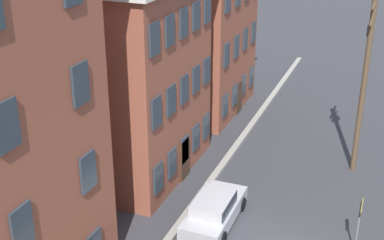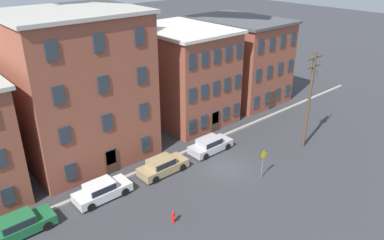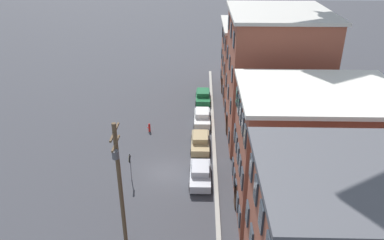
{
  "view_description": "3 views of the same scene",
  "coord_description": "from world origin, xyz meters",
  "px_view_note": "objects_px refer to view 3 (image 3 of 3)",
  "views": [
    {
      "loc": [
        -18.21,
        -3.41,
        13.83
      ],
      "look_at": [
        -1.77,
        3.08,
        6.23
      ],
      "focal_mm": 50.0,
      "sensor_mm": 36.0,
      "label": 1
    },
    {
      "loc": [
        -20.88,
        -19.33,
        17.59
      ],
      "look_at": [
        -0.22,
        4.29,
        3.28
      ],
      "focal_mm": 35.0,
      "sensor_mm": 36.0,
      "label": 2
    },
    {
      "loc": [
        28.53,
        3.11,
        19.76
      ],
      "look_at": [
        -1.25,
        2.33,
        4.84
      ],
      "focal_mm": 35.0,
      "sensor_mm": 36.0,
      "label": 3
    }
  ],
  "objects_px": {
    "caution_sign": "(130,163)",
    "car_white": "(202,116)",
    "car_green": "(203,96)",
    "fire_hydrant": "(149,127)",
    "car_silver": "(200,173)",
    "car_tan": "(200,141)",
    "utility_pole": "(119,180)"
  },
  "relations": [
    {
      "from": "caution_sign",
      "to": "car_white",
      "type": "bearing_deg",
      "value": 151.43
    },
    {
      "from": "car_green",
      "to": "car_white",
      "type": "distance_m",
      "value": 6.14
    },
    {
      "from": "fire_hydrant",
      "to": "car_green",
      "type": "bearing_deg",
      "value": 145.14
    },
    {
      "from": "car_silver",
      "to": "car_green",
      "type": "bearing_deg",
      "value": 179.23
    },
    {
      "from": "car_green",
      "to": "car_tan",
      "type": "distance_m",
      "value": 11.85
    },
    {
      "from": "car_green",
      "to": "car_silver",
      "type": "bearing_deg",
      "value": -0.77
    },
    {
      "from": "car_tan",
      "to": "utility_pole",
      "type": "relative_size",
      "value": 0.46
    },
    {
      "from": "car_silver",
      "to": "utility_pole",
      "type": "xyz_separation_m",
      "value": [
        7.62,
        -5.27,
        4.58
      ]
    },
    {
      "from": "car_silver",
      "to": "caution_sign",
      "type": "bearing_deg",
      "value": -88.54
    },
    {
      "from": "car_green",
      "to": "utility_pole",
      "type": "xyz_separation_m",
      "value": [
        25.16,
        -5.51,
        4.58
      ]
    },
    {
      "from": "caution_sign",
      "to": "fire_hydrant",
      "type": "relative_size",
      "value": 2.84
    },
    {
      "from": "car_green",
      "to": "utility_pole",
      "type": "distance_m",
      "value": 26.16
    },
    {
      "from": "car_green",
      "to": "car_tan",
      "type": "relative_size",
      "value": 1.0
    },
    {
      "from": "car_white",
      "to": "utility_pole",
      "type": "height_order",
      "value": "utility_pole"
    },
    {
      "from": "car_green",
      "to": "fire_hydrant",
      "type": "relative_size",
      "value": 4.58
    },
    {
      "from": "car_white",
      "to": "car_tan",
      "type": "height_order",
      "value": "same"
    },
    {
      "from": "caution_sign",
      "to": "car_tan",
      "type": "bearing_deg",
      "value": 133.75
    },
    {
      "from": "fire_hydrant",
      "to": "car_white",
      "type": "bearing_deg",
      "value": 112.24
    },
    {
      "from": "car_white",
      "to": "car_green",
      "type": "bearing_deg",
      "value": 179.19
    },
    {
      "from": "utility_pole",
      "to": "car_green",
      "type": "bearing_deg",
      "value": 167.66
    },
    {
      "from": "caution_sign",
      "to": "car_silver",
      "type": "bearing_deg",
      "value": 91.46
    },
    {
      "from": "car_tan",
      "to": "car_silver",
      "type": "xyz_separation_m",
      "value": [
        5.69,
        0.04,
        0.0
      ]
    },
    {
      "from": "car_silver",
      "to": "car_white",
      "type": "bearing_deg",
      "value": 179.25
    },
    {
      "from": "car_white",
      "to": "fire_hydrant",
      "type": "xyz_separation_m",
      "value": [
        2.39,
        -5.85,
        -0.27
      ]
    },
    {
      "from": "car_green",
      "to": "utility_pole",
      "type": "bearing_deg",
      "value": -12.34
    },
    {
      "from": "car_white",
      "to": "car_silver",
      "type": "relative_size",
      "value": 1.0
    },
    {
      "from": "car_green",
      "to": "car_white",
      "type": "bearing_deg",
      "value": -0.81
    },
    {
      "from": "car_silver",
      "to": "fire_hydrant",
      "type": "bearing_deg",
      "value": -147.67
    },
    {
      "from": "car_silver",
      "to": "utility_pole",
      "type": "height_order",
      "value": "utility_pole"
    },
    {
      "from": "utility_pole",
      "to": "car_silver",
      "type": "bearing_deg",
      "value": 145.34
    },
    {
      "from": "car_tan",
      "to": "caution_sign",
      "type": "xyz_separation_m",
      "value": [
        5.85,
        -6.11,
        1.08
      ]
    },
    {
      "from": "car_silver",
      "to": "utility_pole",
      "type": "bearing_deg",
      "value": -34.66
    }
  ]
}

